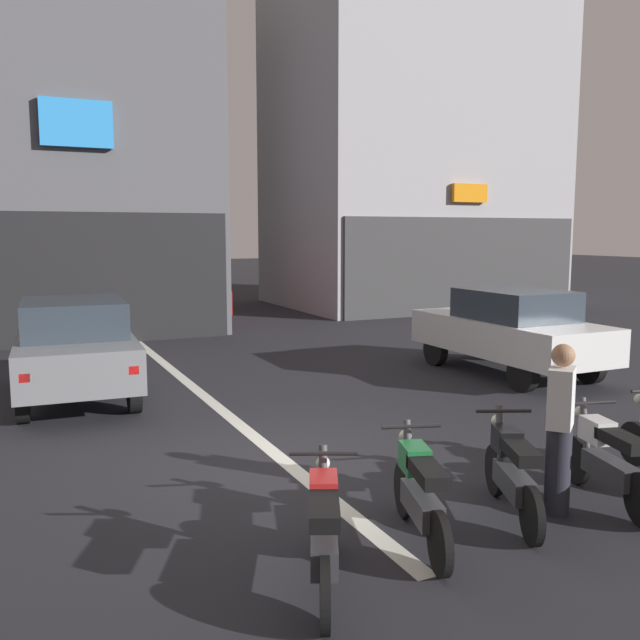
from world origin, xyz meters
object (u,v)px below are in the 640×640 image
(car_grey_crossing_near, at_px, (75,345))
(car_white_parked_kerbside, at_px, (510,329))
(person_by_motorcycles, at_px, (560,428))
(car_red_down_street, at_px, (186,293))
(motorcycle_black_row_centre, at_px, (512,471))
(motorcycle_red_row_leftmost, at_px, (324,530))
(motorcycle_white_row_right_mid, at_px, (607,459))
(motorcycle_green_row_left_mid, at_px, (420,492))

(car_grey_crossing_near, xyz_separation_m, car_white_parked_kerbside, (7.74, -1.49, 0.00))
(car_grey_crossing_near, relative_size, person_by_motorcycles, 2.51)
(car_red_down_street, bearing_deg, motorcycle_black_row_centre, -92.31)
(car_grey_crossing_near, bearing_deg, motorcycle_red_row_leftmost, -80.96)
(car_red_down_street, distance_m, person_by_motorcycles, 15.38)
(person_by_motorcycles, bearing_deg, motorcycle_white_row_right_mid, -2.16)
(car_grey_crossing_near, bearing_deg, car_white_parked_kerbside, -10.86)
(motorcycle_black_row_centre, bearing_deg, person_by_motorcycles, -14.35)
(car_red_down_street, xyz_separation_m, motorcycle_black_row_centre, (-0.62, -15.26, -0.43))
(car_red_down_street, bearing_deg, car_grey_crossing_near, -114.71)
(car_red_down_street, height_order, motorcycle_green_row_left_mid, car_red_down_street)
(car_red_down_street, bearing_deg, motorcycle_green_row_left_mid, -96.36)
(motorcycle_black_row_centre, distance_m, person_by_motorcycles, 0.62)
(motorcycle_red_row_leftmost, bearing_deg, car_red_down_street, 79.86)
(car_red_down_street, distance_m, motorcycle_black_row_centre, 15.28)
(car_red_down_street, height_order, motorcycle_black_row_centre, car_red_down_street)
(motorcycle_black_row_centre, bearing_deg, motorcycle_white_row_right_mid, -7.43)
(person_by_motorcycles, bearing_deg, car_grey_crossing_near, 119.02)
(car_grey_crossing_near, distance_m, car_red_down_street, 9.42)
(car_white_parked_kerbside, bearing_deg, motorcycle_red_row_leftmost, -139.55)
(car_red_down_street, bearing_deg, motorcycle_white_row_right_mid, -88.23)
(car_grey_crossing_near, relative_size, motorcycle_white_row_right_mid, 2.57)
(car_white_parked_kerbside, bearing_deg, motorcycle_white_row_right_mid, -121.85)
(car_grey_crossing_near, relative_size, motorcycle_green_row_left_mid, 2.60)
(motorcycle_black_row_centre, xyz_separation_m, person_by_motorcycles, (0.46, -0.12, 0.40))
(motorcycle_white_row_right_mid, relative_size, person_by_motorcycles, 0.98)
(car_white_parked_kerbside, bearing_deg, car_grey_crossing_near, 169.14)
(motorcycle_green_row_left_mid, bearing_deg, car_grey_crossing_near, 108.16)
(motorcycle_white_row_right_mid, bearing_deg, car_white_parked_kerbside, 58.15)
(car_white_parked_kerbside, distance_m, motorcycle_green_row_left_mid, 7.66)
(car_white_parked_kerbside, xyz_separation_m, motorcycle_green_row_left_mid, (-5.52, -5.30, -0.43))
(car_white_parked_kerbside, xyz_separation_m, motorcycle_red_row_leftmost, (-6.61, -5.64, -0.43))
(car_white_parked_kerbside, height_order, motorcycle_green_row_left_mid, car_white_parked_kerbside)
(motorcycle_black_row_centre, relative_size, person_by_motorcycles, 0.93)
(motorcycle_green_row_left_mid, bearing_deg, car_white_parked_kerbside, 43.85)
(person_by_motorcycles, bearing_deg, car_red_down_street, 89.43)
(motorcycle_white_row_right_mid, distance_m, person_by_motorcycles, 0.74)
(motorcycle_green_row_left_mid, height_order, motorcycle_black_row_centre, same)
(motorcycle_red_row_leftmost, bearing_deg, motorcycle_white_row_right_mid, 4.80)
(car_red_down_street, distance_m, motorcycle_green_row_left_mid, 15.45)
(car_grey_crossing_near, xyz_separation_m, motorcycle_green_row_left_mid, (2.23, -6.79, -0.43))
(motorcycle_white_row_right_mid, bearing_deg, car_grey_crossing_near, 122.81)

